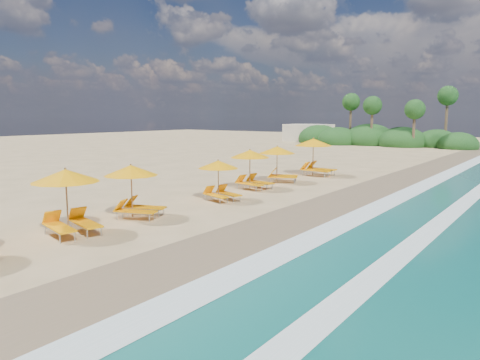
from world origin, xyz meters
TOP-DOWN VIEW (x-y plane):
  - ground at (0.00, 0.00)m, footprint 160.00×160.00m
  - wet_sand at (4.00, 0.00)m, footprint 4.00×160.00m
  - surf_foam at (6.70, 0.00)m, footprint 4.00×160.00m
  - station_1 at (-1.76, -7.81)m, footprint 2.92×2.80m
  - station_2 at (-1.97, -4.64)m, footprint 2.93×2.89m
  - station_3 at (-1.47, 0.30)m, footprint 2.57×2.49m
  - station_4 at (-2.22, 4.12)m, footprint 2.73×2.59m
  - station_5 at (-2.36, 7.38)m, footprint 3.09×3.08m
  - station_6 at (-1.96, 11.53)m, footprint 2.88×2.65m
  - treeline at (-9.94, 45.51)m, footprint 25.80×8.80m
  - beach_building at (-22.00, 48.00)m, footprint 7.00×5.00m

SIDE VIEW (x-z plane):
  - ground at x=0.00m, z-range 0.00..0.00m
  - wet_sand at x=4.00m, z-range 0.00..0.01m
  - surf_foam at x=6.70m, z-range 0.02..0.03m
  - treeline at x=-9.94m, z-range -3.87..5.86m
  - station_3 at x=-1.47m, z-range 0.12..2.19m
  - station_2 at x=-1.97m, z-range 0.14..2.39m
  - station_4 at x=-2.22m, z-range 0.14..2.46m
  - station_5 at x=-2.36m, z-range 0.14..2.48m
  - station_1 at x=-1.76m, z-range 0.14..2.55m
  - beach_building at x=-22.00m, z-range 0.00..2.80m
  - station_6 at x=-1.96m, z-range 0.16..2.85m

